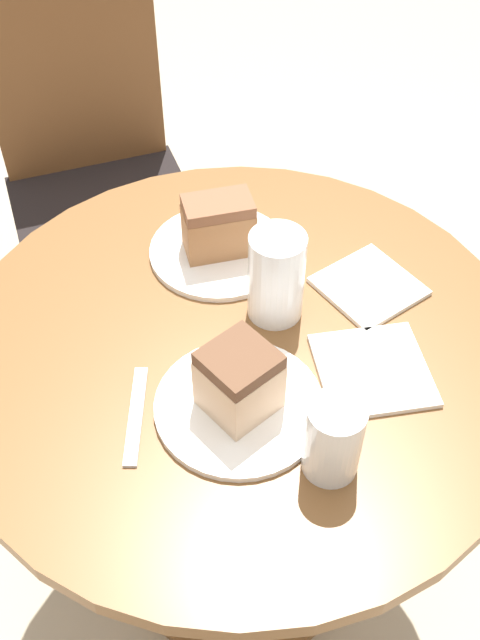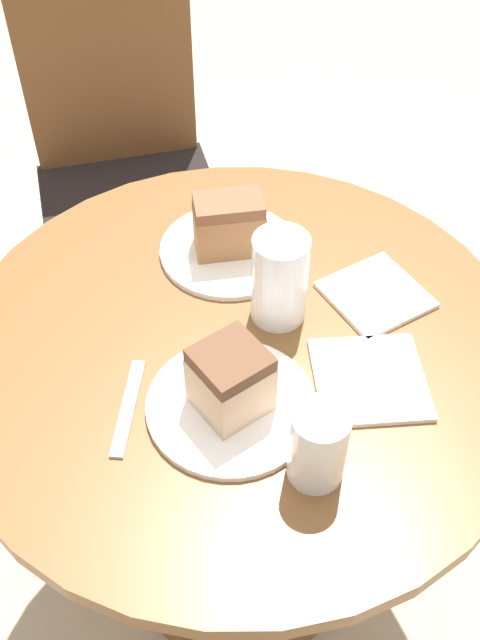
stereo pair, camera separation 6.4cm
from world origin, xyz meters
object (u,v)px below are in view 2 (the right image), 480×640
object	(u,v)px
cake_slice_far	(229,225)
plate_far	(229,250)
glass_water	(279,283)
cake_slice_near	(231,380)
glass_lemonade	(317,449)
chair	(126,179)
plate_near	(231,406)

from	to	relation	value
cake_slice_far	plate_far	bearing A→B (deg)	75.96
glass_water	cake_slice_near	bearing A→B (deg)	-128.89
glass_lemonade	chair	bearing A→B (deg)	93.87
plate_near	glass_water	world-z (taller)	glass_water
plate_near	cake_slice_far	size ratio (longest dim) A/B	1.96
plate_near	glass_water	xyz separation A→B (m)	(0.12, 0.15, 0.06)
chair	plate_far	xyz separation A→B (m)	(0.08, -0.56, 0.24)
chair	plate_far	distance (m)	0.62
cake_slice_near	glass_water	bearing A→B (deg)	51.11
plate_near	glass_lemonade	size ratio (longest dim) A/B	1.97
cake_slice_far	glass_lemonade	distance (m)	0.42
chair	plate_near	size ratio (longest dim) A/B	4.00
plate_near	cake_slice_near	world-z (taller)	cake_slice_near
chair	glass_lemonade	distance (m)	1.03
glass_lemonade	plate_near	bearing A→B (deg)	120.00
cake_slice_far	glass_water	size ratio (longest dim) A/B	0.81
cake_slice_far	glass_lemonade	xyz separation A→B (m)	(-0.02, -0.42, -0.01)
chair	glass_water	bearing A→B (deg)	-78.13
plate_near	cake_slice_near	bearing A→B (deg)	-45.00
cake_slice_near	glass_lemonade	world-z (taller)	glass_lemonade
cake_slice_near	chair	bearing A→B (deg)	89.66
cake_slice_near	plate_near	bearing A→B (deg)	135.00
cake_slice_near	glass_lemonade	size ratio (longest dim) A/B	0.95
plate_far	glass_water	bearing A→B (deg)	-78.82
chair	glass_lemonade	bearing A→B (deg)	-83.18
plate_far	chair	bearing A→B (deg)	98.30
plate_far	glass_water	xyz separation A→B (m)	(0.03, -0.15, 0.06)
chair	cake_slice_far	world-z (taller)	chair
plate_near	plate_far	xyz separation A→B (m)	(0.09, 0.30, 0.00)
cake_slice_near	glass_water	xyz separation A→B (m)	(0.12, 0.15, 0.00)
glass_lemonade	glass_water	distance (m)	0.27
chair	glass_water	xyz separation A→B (m)	(0.11, -0.72, 0.30)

